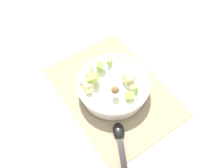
{
  "coord_description": "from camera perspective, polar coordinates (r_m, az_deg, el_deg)",
  "views": [
    {
      "loc": [
        0.37,
        -0.27,
        0.74
      ],
      "look_at": [
        -0.0,
        -0.0,
        0.05
      ],
      "focal_mm": 38.77,
      "sensor_mm": 36.0,
      "label": 1
    }
  ],
  "objects": [
    {
      "name": "placemat",
      "position": [
        0.87,
        0.36,
        -1.7
      ],
      "size": [
        0.47,
        0.33,
        0.01
      ],
      "primitive_type": "cube",
      "color": "gray",
      "rests_on": "ground_plane"
    },
    {
      "name": "ground_plane",
      "position": [
        0.87,
        0.36,
        -1.8
      ],
      "size": [
        2.4,
        2.4,
        0.0
      ],
      "primitive_type": "plane",
      "color": "silver"
    },
    {
      "name": "serving_spoon",
      "position": [
        0.77,
        2.11,
        -14.15
      ],
      "size": [
        0.21,
        0.13,
        0.01
      ],
      "color": "black",
      "rests_on": "placemat"
    },
    {
      "name": "salad_bowl",
      "position": [
        0.84,
        -0.07,
        -0.26
      ],
      "size": [
        0.25,
        0.25,
        0.11
      ],
      "color": "white",
      "rests_on": "placemat"
    }
  ]
}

